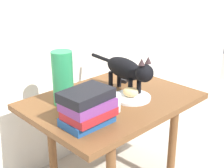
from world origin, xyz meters
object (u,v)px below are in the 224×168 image
at_px(plate, 132,97).
at_px(green_vase, 63,78).
at_px(bread_roll, 131,92).
at_px(candle_jar, 113,103).
at_px(side_table, 112,111).
at_px(cat, 128,70).
at_px(tv_remote, 127,77).
at_px(book_stack, 88,108).

height_order(plate, green_vase, green_vase).
relative_size(bread_roll, candle_jar, 0.94).
bearing_deg(bread_roll, green_vase, 144.95).
relative_size(side_table, bread_roll, 10.43).
height_order(bread_roll, candle_jar, candle_jar).
xyz_separation_m(cat, green_vase, (-0.31, 0.13, 0.00)).
relative_size(plate, candle_jar, 2.27).
relative_size(plate, bread_roll, 2.41).
distance_m(cat, candle_jar, 0.24).
bearing_deg(tv_remote, candle_jar, -168.65).
xyz_separation_m(bread_roll, green_vase, (-0.27, 0.19, 0.09)).
height_order(cat, candle_jar, cat).
bearing_deg(side_table, plate, -45.23).
distance_m(bread_roll, green_vase, 0.35).
xyz_separation_m(side_table, cat, (0.10, -0.01, 0.20)).
height_order(bread_roll, green_vase, green_vase).
relative_size(bread_roll, book_stack, 0.36).
height_order(green_vase, tv_remote, green_vase).
height_order(plate, book_stack, book_stack).
xyz_separation_m(plate, cat, (0.03, 0.06, 0.13)).
xyz_separation_m(plate, candle_jar, (-0.17, -0.03, 0.03)).
distance_m(candle_jar, tv_remote, 0.44).
height_order(side_table, green_vase, green_vase).
bearing_deg(book_stack, green_vase, 77.63).
distance_m(plate, cat, 0.14).
xyz_separation_m(plate, green_vase, (-0.28, 0.19, 0.13)).
height_order(cat, book_stack, cat).
bearing_deg(book_stack, cat, 17.17).
bearing_deg(side_table, green_vase, 149.89).
height_order(plate, tv_remote, tv_remote).
height_order(cat, green_vase, green_vase).
xyz_separation_m(green_vase, tv_remote, (0.47, 0.02, -0.12)).
relative_size(side_table, cat, 1.74).
height_order(side_table, candle_jar, candle_jar).
bearing_deg(tv_remote, bread_roll, -156.43).
xyz_separation_m(bread_roll, cat, (0.04, 0.06, 0.09)).
relative_size(green_vase, candle_jar, 3.12).
bearing_deg(candle_jar, tv_remote, 35.04).
distance_m(side_table, plate, 0.13).
distance_m(plate, tv_remote, 0.29).
distance_m(book_stack, candle_jar, 0.18).
bearing_deg(tv_remote, green_vase, 159.12).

